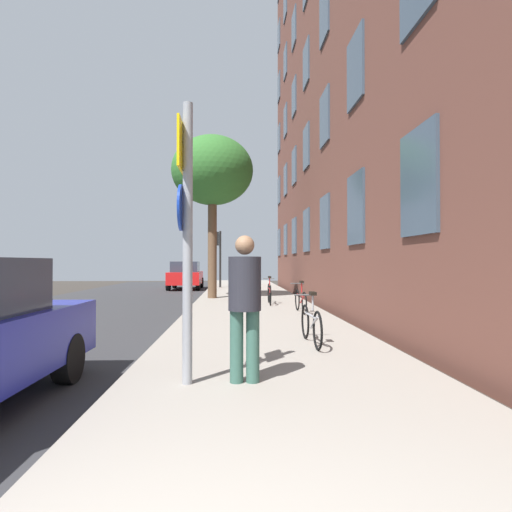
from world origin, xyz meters
TOP-DOWN VIEW (x-y plane):
  - ground_plane at (-2.40, 15.00)m, footprint 41.80×41.80m
  - road_asphalt at (-4.50, 15.00)m, footprint 7.00×38.00m
  - sidewalk at (1.10, 15.00)m, footprint 4.20×38.00m
  - building_facade at (3.69, 14.50)m, footprint 0.56×27.00m
  - sign_post at (-0.14, 4.03)m, footprint 0.15×0.60m
  - traffic_light at (-0.46, 24.02)m, footprint 0.43×0.24m
  - tree_near at (-0.44, 16.52)m, footprint 3.36×3.36m
  - bicycle_0 at (1.82, 6.42)m, footprint 0.42×1.75m
  - bicycle_1 at (2.40, 11.26)m, footprint 0.42×1.72m
  - bicycle_2 at (1.70, 13.87)m, footprint 0.42×1.77m
  - pedestrian_0 at (0.58, 4.05)m, footprint 0.56×0.56m
  - car_1 at (-2.37, 24.10)m, footprint 1.88×3.99m

SIDE VIEW (x-z plane):
  - ground_plane at x=-2.40m, z-range 0.00..0.00m
  - road_asphalt at x=-4.50m, z-range 0.00..0.01m
  - sidewalk at x=1.10m, z-range 0.00..0.12m
  - bicycle_1 at x=2.40m, z-range 0.02..0.95m
  - bicycle_0 at x=1.82m, z-range 0.02..0.96m
  - bicycle_2 at x=1.70m, z-range 0.01..0.99m
  - car_1 at x=-2.37m, z-range 0.03..1.65m
  - pedestrian_0 at x=0.58m, z-range 0.25..2.04m
  - sign_post at x=-0.14m, z-range 0.36..3.76m
  - traffic_light at x=-0.46m, z-range 0.74..4.04m
  - tree_near at x=-0.44m, z-range 1.98..8.66m
  - building_facade at x=3.69m, z-range 0.02..21.66m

